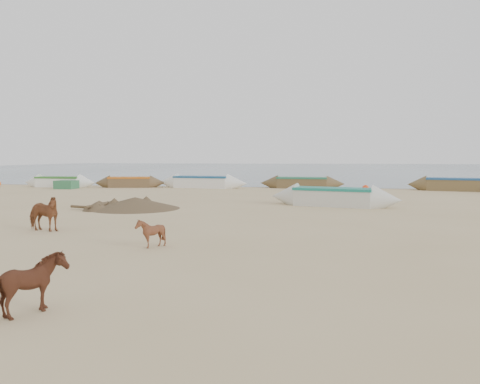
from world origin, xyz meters
name	(u,v)px	position (x,y,z in m)	size (l,w,h in m)	color
ground	(217,236)	(0.00, 0.00, 0.00)	(140.00, 140.00, 0.00)	tan
sea	(305,168)	(0.00, 82.00, 0.01)	(160.00, 160.00, 0.00)	slate
cow_adult	(43,213)	(-5.58, -0.12, 0.56)	(0.61, 1.33, 1.13)	brown
calf_front	(151,233)	(-1.29, -2.08, 0.38)	(0.62, 0.69, 0.76)	#5B301C
calf_right	(31,286)	(-1.17, -7.31, 0.45)	(0.90, 0.77, 0.91)	brown
near_canoe	(333,197)	(3.63, 9.08, 0.43)	(6.19, 1.36, 0.87)	silver
debris_pile	(135,203)	(-5.21, 6.41, 0.26)	(4.03, 4.03, 0.52)	brown
waterline_canoes	(277,183)	(-0.08, 20.66, 0.42)	(57.70, 3.30, 0.88)	brown
beach_clutter	(332,186)	(3.82, 19.80, 0.30)	(42.92, 4.72, 0.64)	#306A44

